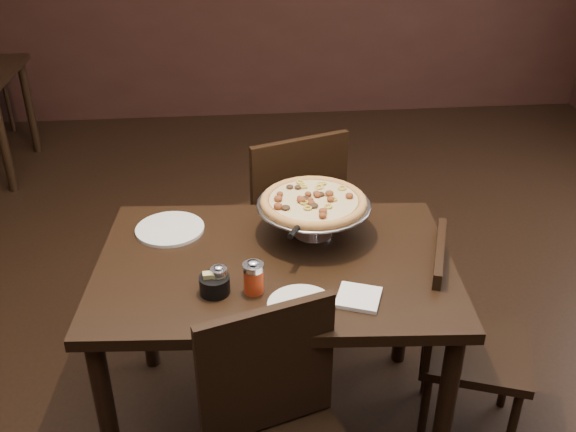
{
  "coord_description": "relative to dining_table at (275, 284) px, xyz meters",
  "views": [
    {
      "loc": [
        -0.15,
        -1.95,
        2.01
      ],
      "look_at": [
        0.03,
        -0.02,
        0.92
      ],
      "focal_mm": 40.0,
      "sensor_mm": 36.0,
      "label": 1
    }
  ],
  "objects": [
    {
      "name": "parmesan_shaker",
      "position": [
        -0.19,
        -0.16,
        0.15
      ],
      "size": [
        0.05,
        0.05,
        0.1
      ],
      "color": "beige",
      "rests_on": "dining_table"
    },
    {
      "name": "plate_left",
      "position": [
        -0.38,
        0.24,
        0.11
      ],
      "size": [
        0.26,
        0.26,
        0.01
      ],
      "primitive_type": "cylinder",
      "color": "white",
      "rests_on": "dining_table"
    },
    {
      "name": "napkin_stack",
      "position": [
        0.25,
        -0.25,
        0.11
      ],
      "size": [
        0.17,
        0.17,
        0.01
      ],
      "primitive_type": "cube",
      "rotation": [
        0.0,
        0.0,
        -0.37
      ],
      "color": "white",
      "rests_on": "dining_table"
    },
    {
      "name": "pepper_flake_shaker",
      "position": [
        -0.08,
        -0.18,
        0.16
      ],
      "size": [
        0.07,
        0.07,
        0.12
      ],
      "color": "#9C180E",
      "rests_on": "dining_table"
    },
    {
      "name": "dining_table",
      "position": [
        0.0,
        0.0,
        0.0
      ],
      "size": [
        1.3,
        0.91,
        0.78
      ],
      "rotation": [
        0.0,
        0.0,
        -0.07
      ],
      "color": "black",
      "rests_on": "ground"
    },
    {
      "name": "packet_caddy",
      "position": [
        -0.21,
        -0.17,
        0.14
      ],
      "size": [
        0.1,
        0.1,
        0.08
      ],
      "rotation": [
        0.0,
        0.0,
        0.1
      ],
      "color": "black",
      "rests_on": "dining_table"
    },
    {
      "name": "chair_side",
      "position": [
        0.68,
        -0.08,
        -0.22
      ],
      "size": [
        0.5,
        0.5,
        0.83
      ],
      "rotation": [
        0.0,
        0.0,
        1.23
      ],
      "color": "black",
      "rests_on": "ground"
    },
    {
      "name": "chair_far",
      "position": [
        0.11,
        0.73,
        -0.14
      ],
      "size": [
        0.58,
        0.58,
        0.97
      ],
      "rotation": [
        0.0,
        0.0,
        3.49
      ],
      "color": "black",
      "rests_on": "ground"
    },
    {
      "name": "room",
      "position": [
        0.08,
        0.1,
        0.73
      ],
      "size": [
        6.04,
        7.04,
        2.84
      ],
      "color": "black",
      "rests_on": "ground"
    },
    {
      "name": "plate_near",
      "position": [
        0.06,
        -0.27,
        0.11
      ],
      "size": [
        0.21,
        0.21,
        0.01
      ],
      "primitive_type": "cylinder",
      "color": "white",
      "rests_on": "dining_table"
    },
    {
      "name": "pizza_stand",
      "position": [
        0.15,
        0.16,
        0.24
      ],
      "size": [
        0.42,
        0.42,
        0.17
      ],
      "color": "silver",
      "rests_on": "dining_table"
    },
    {
      "name": "serving_spatula",
      "position": [
        0.08,
        -0.02,
        0.24
      ],
      "size": [
        0.17,
        0.17,
        0.03
      ],
      "rotation": [
        0.0,
        0.0,
        -0.48
      ],
      "color": "silver",
      "rests_on": "pizza_stand"
    }
  ]
}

